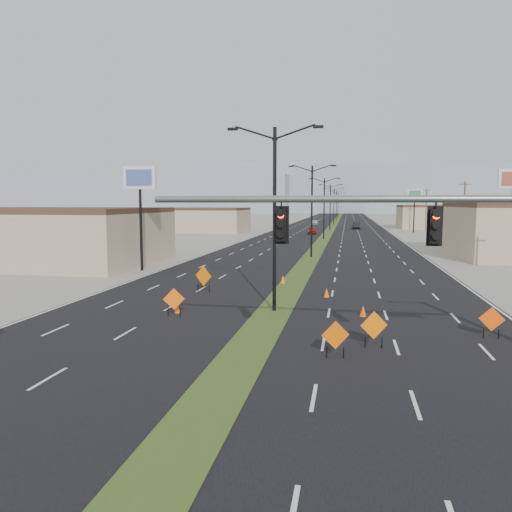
% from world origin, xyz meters
% --- Properties ---
extents(ground, '(600.00, 600.00, 0.00)m').
position_xyz_m(ground, '(0.00, 0.00, 0.00)').
color(ground, gray).
rests_on(ground, ground).
extents(road_surface, '(25.00, 400.00, 0.02)m').
position_xyz_m(road_surface, '(0.00, 100.00, 0.00)').
color(road_surface, black).
rests_on(road_surface, ground).
extents(median_strip, '(2.00, 400.00, 0.04)m').
position_xyz_m(median_strip, '(0.00, 100.00, 0.00)').
color(median_strip, '#374F1C').
rests_on(median_strip, ground).
extents(building_sw_far, '(30.00, 14.00, 4.50)m').
position_xyz_m(building_sw_far, '(-32.00, 85.00, 2.25)').
color(building_sw_far, tan).
rests_on(building_sw_far, ground).
extents(building_se_far, '(44.00, 16.00, 5.00)m').
position_xyz_m(building_se_far, '(38.00, 110.00, 2.50)').
color(building_se_far, tan).
rests_on(building_se_far, ground).
extents(mesa_west, '(180.00, 50.00, 22.00)m').
position_xyz_m(mesa_west, '(-120.00, 280.00, 11.00)').
color(mesa_west, '#8798A8').
rests_on(mesa_west, ground).
extents(mesa_center, '(220.00, 50.00, 28.00)m').
position_xyz_m(mesa_center, '(40.00, 300.00, 14.00)').
color(mesa_center, '#8798A8').
rests_on(mesa_center, ground).
extents(mesa_backdrop, '(140.00, 50.00, 32.00)m').
position_xyz_m(mesa_backdrop, '(-30.00, 320.00, 16.00)').
color(mesa_backdrop, '#8798A8').
rests_on(mesa_backdrop, ground).
extents(signal_mast, '(16.30, 0.60, 8.00)m').
position_xyz_m(signal_mast, '(8.56, 2.00, 4.79)').
color(signal_mast, slate).
rests_on(signal_mast, ground).
extents(streetlight_0, '(5.15, 0.24, 10.02)m').
position_xyz_m(streetlight_0, '(0.00, 12.00, 5.42)').
color(streetlight_0, black).
rests_on(streetlight_0, ground).
extents(streetlight_1, '(5.15, 0.24, 10.02)m').
position_xyz_m(streetlight_1, '(0.00, 40.00, 5.42)').
color(streetlight_1, black).
rests_on(streetlight_1, ground).
extents(streetlight_2, '(5.15, 0.24, 10.02)m').
position_xyz_m(streetlight_2, '(0.00, 68.00, 5.42)').
color(streetlight_2, black).
rests_on(streetlight_2, ground).
extents(streetlight_3, '(5.15, 0.24, 10.02)m').
position_xyz_m(streetlight_3, '(0.00, 96.00, 5.42)').
color(streetlight_3, black).
rests_on(streetlight_3, ground).
extents(streetlight_4, '(5.15, 0.24, 10.02)m').
position_xyz_m(streetlight_4, '(0.00, 124.00, 5.42)').
color(streetlight_4, black).
rests_on(streetlight_4, ground).
extents(streetlight_5, '(5.15, 0.24, 10.02)m').
position_xyz_m(streetlight_5, '(0.00, 152.00, 5.42)').
color(streetlight_5, black).
rests_on(streetlight_5, ground).
extents(streetlight_6, '(5.15, 0.24, 10.02)m').
position_xyz_m(streetlight_6, '(0.00, 180.00, 5.42)').
color(streetlight_6, black).
rests_on(streetlight_6, ground).
extents(utility_pole_1, '(1.60, 0.20, 9.00)m').
position_xyz_m(utility_pole_1, '(20.00, 60.00, 4.67)').
color(utility_pole_1, '#4C3823').
rests_on(utility_pole_1, ground).
extents(utility_pole_2, '(1.60, 0.20, 9.00)m').
position_xyz_m(utility_pole_2, '(20.00, 95.00, 4.67)').
color(utility_pole_2, '#4C3823').
rests_on(utility_pole_2, ground).
extents(utility_pole_3, '(1.60, 0.20, 9.00)m').
position_xyz_m(utility_pole_3, '(20.00, 130.00, 4.67)').
color(utility_pole_3, '#4C3823').
rests_on(utility_pole_3, ground).
extents(car_left, '(1.90, 4.06, 1.35)m').
position_xyz_m(car_left, '(-2.88, 81.80, 0.67)').
color(car_left, maroon).
rests_on(car_left, ground).
extents(car_mid, '(1.78, 4.85, 1.59)m').
position_xyz_m(car_mid, '(5.80, 102.72, 0.79)').
color(car_mid, black).
rests_on(car_mid, ground).
extents(car_far, '(2.00, 4.50, 1.28)m').
position_xyz_m(car_far, '(-5.11, 121.93, 0.64)').
color(car_far, silver).
rests_on(car_far, ground).
extents(construction_sign_1, '(1.05, 0.51, 1.51)m').
position_xyz_m(construction_sign_1, '(-5.00, 9.74, 0.89)').
color(construction_sign_1, '#FF5E05').
rests_on(construction_sign_1, ground).
extents(construction_sign_2, '(1.25, 0.57, 1.79)m').
position_xyz_m(construction_sign_2, '(-5.51, 16.93, 1.06)').
color(construction_sign_2, '#D85B04').
rests_on(construction_sign_2, ground).
extents(construction_sign_3, '(1.11, 0.42, 1.55)m').
position_xyz_m(construction_sign_3, '(5.06, 5.76, 0.91)').
color(construction_sign_3, '#E76604').
rests_on(construction_sign_3, ground).
extents(construction_sign_4, '(1.06, 0.40, 1.47)m').
position_xyz_m(construction_sign_4, '(3.54, 4.11, 0.86)').
color(construction_sign_4, '#D95504').
rests_on(construction_sign_4, ground).
extents(construction_sign_5, '(1.06, 0.23, 1.43)m').
position_xyz_m(construction_sign_5, '(10.23, 8.15, 0.83)').
color(construction_sign_5, '#FF4A05').
rests_on(construction_sign_5, ground).
extents(cone_0, '(0.40, 0.40, 0.57)m').
position_xyz_m(cone_0, '(-5.12, 10.57, 0.28)').
color(cone_0, '#EE5205').
rests_on(cone_0, ground).
extents(cone_1, '(0.39, 0.39, 0.60)m').
position_xyz_m(cone_1, '(4.80, 11.54, 0.30)').
color(cone_1, '#FF4A05').
rests_on(cone_1, ground).
extents(cone_2, '(0.45, 0.45, 0.61)m').
position_xyz_m(cone_2, '(2.68, 16.65, 0.30)').
color(cone_2, '#FF4E05').
rests_on(cone_2, ground).
extents(cone_3, '(0.44, 0.44, 0.63)m').
position_xyz_m(cone_3, '(-0.75, 21.46, 0.31)').
color(cone_3, orange).
rests_on(cone_3, ground).
extents(pole_sign_west, '(3.00, 0.48, 9.17)m').
position_xyz_m(pole_sign_west, '(-14.03, 26.48, 7.46)').
color(pole_sign_west, black).
rests_on(pole_sign_west, ground).
extents(pole_sign_east_far, '(2.86, 0.57, 8.73)m').
position_xyz_m(pole_sign_east_far, '(16.91, 89.51, 7.07)').
color(pole_sign_east_far, black).
rests_on(pole_sign_east_far, ground).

